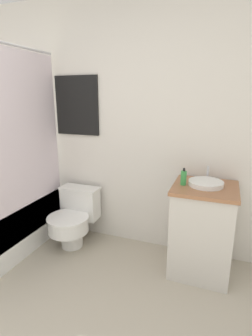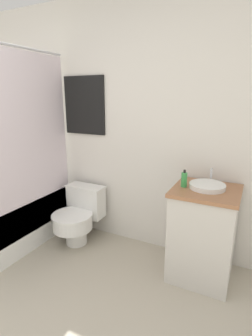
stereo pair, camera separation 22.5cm
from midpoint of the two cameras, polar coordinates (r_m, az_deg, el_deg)
wall_back at (r=2.77m, az=-5.97°, el=9.07°), size 3.57×0.07×2.50m
shower_area at (r=3.06m, az=-27.54°, el=-10.48°), size 0.67×1.31×1.98m
toilet at (r=2.91m, az=-13.48°, el=-10.33°), size 0.43×0.57×0.60m
vanity at (r=2.45m, az=13.62°, el=-12.94°), size 0.54×0.53×0.82m
sink at (r=2.30m, az=14.36°, el=-3.26°), size 0.29×0.33×0.13m
soap_bottle at (r=2.27m, az=9.68°, el=-2.14°), size 0.05×0.05×0.15m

